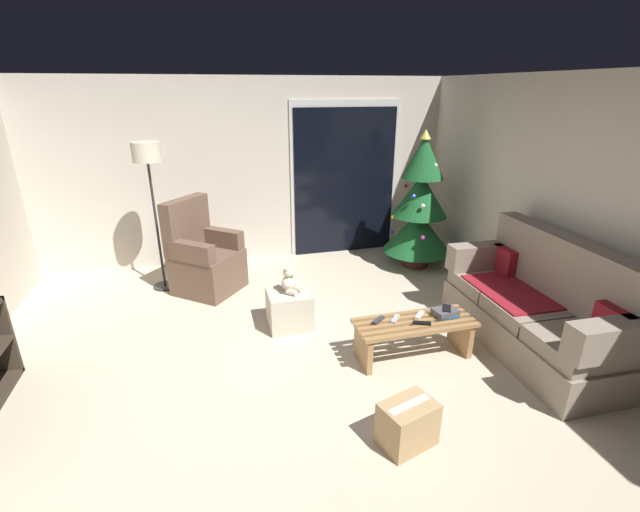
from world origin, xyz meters
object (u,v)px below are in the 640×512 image
at_px(ottoman, 289,309).
at_px(couch, 537,310).
at_px(armchair, 204,259).
at_px(teddy_bear_cream, 290,281).
at_px(coffee_table, 414,333).
at_px(remote_silver, 395,319).
at_px(cell_phone, 447,308).
at_px(floor_lamp, 148,167).
at_px(remote_black, 422,323).
at_px(christmas_tree, 419,208).
at_px(remote_white, 420,315).
at_px(book_stack, 446,312).
at_px(remote_graphite, 378,320).
at_px(cardboard_box_taped_mid_floor, 408,424).

bearing_deg(ottoman, couch, -24.56).
bearing_deg(couch, armchair, 144.77).
height_order(ottoman, teddy_bear_cream, teddy_bear_cream).
xyz_separation_m(coffee_table, remote_silver, (-0.17, 0.06, 0.13)).
distance_m(cell_phone, armchair, 2.92).
relative_size(floor_lamp, teddy_bear_cream, 6.25).
height_order(remote_silver, remote_black, same).
distance_m(remote_black, christmas_tree, 2.38).
height_order(remote_white, book_stack, book_stack).
height_order(cell_phone, teddy_bear_cream, teddy_bear_cream).
distance_m(couch, ottoman, 2.41).
bearing_deg(remote_white, remote_graphite, -135.88).
bearing_deg(christmas_tree, cell_phone, -109.30).
relative_size(remote_silver, book_stack, 0.66).
relative_size(christmas_tree, floor_lamp, 1.04).
height_order(book_stack, cell_phone, cell_phone).
distance_m(christmas_tree, ottoman, 2.44).
distance_m(remote_silver, book_stack, 0.49).
height_order(couch, ottoman, couch).
xyz_separation_m(remote_white, remote_black, (-0.05, -0.14, 0.00)).
bearing_deg(teddy_bear_cream, remote_graphite, -49.17).
bearing_deg(floor_lamp, remote_black, -43.61).
xyz_separation_m(couch, teddy_bear_cream, (-2.17, 0.99, 0.11)).
distance_m(couch, remote_silver, 1.37).
bearing_deg(cardboard_box_taped_mid_floor, ottoman, 104.74).
bearing_deg(remote_black, remote_graphite, -90.24).
bearing_deg(remote_black, cardboard_box_taped_mid_floor, -8.76).
relative_size(couch, remote_silver, 12.57).
xyz_separation_m(book_stack, christmas_tree, (0.72, 2.03, 0.42)).
height_order(book_stack, cardboard_box_taped_mid_floor, book_stack).
bearing_deg(couch, remote_graphite, 171.65).
bearing_deg(book_stack, remote_silver, 174.95).
distance_m(remote_silver, armchair, 2.54).
bearing_deg(remote_silver, armchair, 172.01).
bearing_deg(armchair, ottoman, -53.68).
relative_size(armchair, cardboard_box_taped_mid_floor, 2.58).
distance_m(christmas_tree, armchair, 2.90).
height_order(coffee_table, remote_silver, remote_silver).
xyz_separation_m(cell_phone, floor_lamp, (-2.66, 2.16, 1.06)).
relative_size(remote_silver, teddy_bear_cream, 0.55).
bearing_deg(armchair, remote_graphite, -51.74).
bearing_deg(cardboard_box_taped_mid_floor, christmas_tree, 62.78).
bearing_deg(coffee_table, remote_white, 41.52).
bearing_deg(christmas_tree, remote_black, -115.36).
height_order(floor_lamp, teddy_bear_cream, floor_lamp).
relative_size(coffee_table, cardboard_box_taped_mid_floor, 2.51).
bearing_deg(cell_phone, cardboard_box_taped_mid_floor, -99.81).
bearing_deg(remote_silver, book_stack, 36.23).
xyz_separation_m(teddy_bear_cream, cardboard_box_taped_mid_floor, (0.47, -1.82, -0.34)).
distance_m(remote_black, cell_phone, 0.32).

